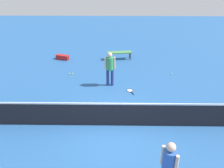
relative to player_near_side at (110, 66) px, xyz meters
name	(u,v)px	position (x,y,z in m)	size (l,w,h in m)	color
ground_plane	(115,125)	(-0.25, 3.27, -1.01)	(40.00, 40.00, 0.00)	#265693
court_net	(115,114)	(-0.25, 3.27, -0.51)	(10.09, 0.09, 1.07)	#4C4C51
player_near_side	(110,66)	(0.00, 0.00, 0.00)	(0.52, 0.36, 1.70)	navy
player_far_side	(169,165)	(-1.59, 6.23, 0.00)	(0.48, 0.48, 1.70)	white
tennis_racket_near_player	(130,91)	(-0.97, 0.60, -1.00)	(0.40, 0.61, 0.03)	black
tennis_ball_near_player	(69,74)	(2.24, -1.22, -0.98)	(0.07, 0.07, 0.07)	#C6E033
tennis_ball_by_net	(72,74)	(2.08, -1.25, -0.98)	(0.07, 0.07, 0.07)	#C6E033
tennis_ball_midcourt	(122,107)	(-0.56, 2.05, -0.98)	(0.07, 0.07, 0.07)	#C6E033
tennis_ball_baseline	(171,74)	(-3.31, -1.31, -0.98)	(0.07, 0.07, 0.07)	#C6E033
courtside_bench	(119,53)	(-0.51, -3.53, -0.59)	(1.54, 0.58, 0.48)	#4C8C4C
equipment_bag	(63,57)	(3.01, -3.45, -0.87)	(0.85, 0.52, 0.28)	#B21E1E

